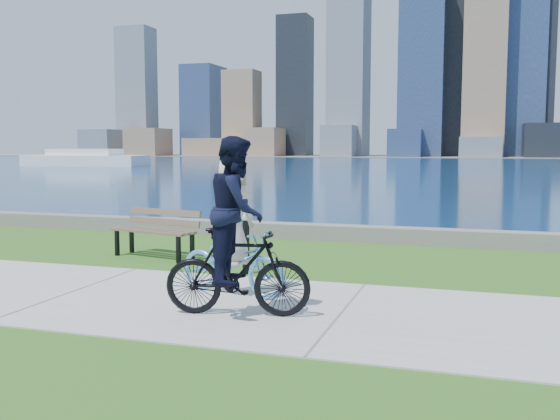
# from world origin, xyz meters

# --- Properties ---
(ground) EXTENTS (320.00, 320.00, 0.00)m
(ground) POSITION_xyz_m (0.00, 0.00, 0.00)
(ground) COLOR #2A5917
(ground) RESTS_ON ground
(concrete_path) EXTENTS (80.00, 3.50, 0.02)m
(concrete_path) POSITION_xyz_m (0.00, 0.00, 0.01)
(concrete_path) COLOR #ABAAA5
(concrete_path) RESTS_ON ground
(seawall) EXTENTS (90.00, 0.50, 0.35)m
(seawall) POSITION_xyz_m (0.00, 6.20, 0.17)
(seawall) COLOR slate
(seawall) RESTS_ON ground
(bay_water) EXTENTS (320.00, 131.00, 0.01)m
(bay_water) POSITION_xyz_m (0.00, 72.00, 0.00)
(bay_water) COLOR navy
(bay_water) RESTS_ON ground
(far_shore) EXTENTS (320.00, 30.00, 0.12)m
(far_shore) POSITION_xyz_m (0.00, 130.00, 0.06)
(far_shore) COLOR slate
(far_shore) RESTS_ON ground
(city_skyline) EXTENTS (171.12, 23.24, 76.00)m
(city_skyline) POSITION_xyz_m (2.62, 129.08, 21.77)
(city_skyline) COLOR slate
(city_skyline) RESTS_ON ground
(ferry_near) EXTENTS (14.06, 4.02, 1.91)m
(ferry_near) POSITION_xyz_m (-39.83, 51.53, 0.79)
(ferry_near) COLOR white
(ferry_near) RESTS_ON ground
(park_bench) EXTENTS (1.87, 1.00, 0.92)m
(park_bench) POSITION_xyz_m (-4.29, 3.05, 0.56)
(park_bench) COLOR black
(park_bench) RESTS_ON ground
(bollard_lamp) EXTENTS (0.17, 0.17, 1.06)m
(bollard_lamp) POSITION_xyz_m (-2.07, 2.04, 0.60)
(bollard_lamp) COLOR black
(bollard_lamp) RESTS_ON ground
(cyclist_woman) EXTENTS (1.02, 1.87, 1.98)m
(cyclist_woman) POSITION_xyz_m (-1.70, 0.55, 0.75)
(cyclist_woman) COLOR #5EA7E6
(cyclist_woman) RESTS_ON ground
(cyclist_man) EXTENTS (0.86, 1.90, 2.24)m
(cyclist_man) POSITION_xyz_m (-1.22, -0.49, 0.96)
(cyclist_man) COLOR black
(cyclist_man) RESTS_ON ground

